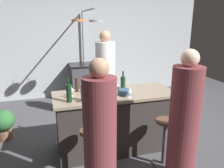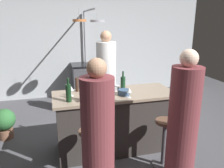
{
  "view_description": "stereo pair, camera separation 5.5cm",
  "coord_description": "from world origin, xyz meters",
  "px_view_note": "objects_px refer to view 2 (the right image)",
  "views": [
    {
      "loc": [
        -0.93,
        -2.98,
        1.93
      ],
      "look_at": [
        0.0,
        0.15,
        1.0
      ],
      "focal_mm": 35.7,
      "sensor_mm": 36.0,
      "label": 1
    },
    {
      "loc": [
        -0.88,
        -2.99,
        1.93
      ],
      "look_at": [
        0.0,
        0.15,
        1.0
      ],
      "focal_mm": 35.7,
      "sensor_mm": 36.0,
      "label": 2
    }
  ],
  "objects_px": {
    "wine_bottle_amber": "(107,91)",
    "wine_glass_near_left_guest": "(71,89)",
    "wine_bottle_rose": "(83,92)",
    "pepper_mill": "(77,85)",
    "wine_glass_near_right_guest": "(129,90)",
    "chef": "(106,80)",
    "stove_range": "(88,81)",
    "guest_right": "(183,126)",
    "wine_bottle_green": "(123,84)",
    "potted_plant": "(4,122)",
    "wine_glass_by_chef": "(84,95)",
    "bar_stool_left": "(90,152)",
    "mixing_bowl_steel": "(113,88)",
    "bar_stool_right": "(164,141)",
    "wine_bottle_red": "(69,93)",
    "guest_left": "(98,141)",
    "mixing_bowl_blue": "(124,92)",
    "mixing_bowl_ceramic": "(90,89)"
  },
  "relations": [
    {
      "from": "stove_range",
      "to": "wine_glass_by_chef",
      "type": "relative_size",
      "value": 6.1
    },
    {
      "from": "bar_stool_left",
      "to": "wine_glass_near_left_guest",
      "type": "relative_size",
      "value": 4.66
    },
    {
      "from": "potted_plant",
      "to": "mixing_bowl_steel",
      "type": "distance_m",
      "value": 1.93
    },
    {
      "from": "stove_range",
      "to": "guest_left",
      "type": "xyz_separation_m",
      "value": [
        -0.47,
        -3.46,
        0.3
      ]
    },
    {
      "from": "pepper_mill",
      "to": "wine_bottle_amber",
      "type": "xyz_separation_m",
      "value": [
        0.35,
        -0.45,
        0.01
      ]
    },
    {
      "from": "mixing_bowl_blue",
      "to": "guest_left",
      "type": "bearing_deg",
      "value": -122.73
    },
    {
      "from": "stove_range",
      "to": "guest_left",
      "type": "height_order",
      "value": "guest_left"
    },
    {
      "from": "bar_stool_left",
      "to": "wine_bottle_amber",
      "type": "distance_m",
      "value": 0.82
    },
    {
      "from": "bar_stool_left",
      "to": "wine_bottle_amber",
      "type": "xyz_separation_m",
      "value": [
        0.32,
        0.41,
        0.64
      ]
    },
    {
      "from": "wine_bottle_green",
      "to": "pepper_mill",
      "type": "bearing_deg",
      "value": 163.33
    },
    {
      "from": "guest_right",
      "to": "wine_bottle_green",
      "type": "relative_size",
      "value": 5.25
    },
    {
      "from": "wine_glass_by_chef",
      "to": "guest_right",
      "type": "bearing_deg",
      "value": -33.94
    },
    {
      "from": "stove_range",
      "to": "wine_bottle_red",
      "type": "xyz_separation_m",
      "value": [
        -0.68,
        -2.63,
        0.58
      ]
    },
    {
      "from": "wine_bottle_red",
      "to": "mixing_bowl_ceramic",
      "type": "height_order",
      "value": "wine_bottle_red"
    },
    {
      "from": "stove_range",
      "to": "potted_plant",
      "type": "height_order",
      "value": "stove_range"
    },
    {
      "from": "pepper_mill",
      "to": "wine_bottle_rose",
      "type": "bearing_deg",
      "value": -86.44
    },
    {
      "from": "pepper_mill",
      "to": "mixing_bowl_blue",
      "type": "distance_m",
      "value": 0.72
    },
    {
      "from": "wine_bottle_amber",
      "to": "wine_glass_near_left_guest",
      "type": "bearing_deg",
      "value": 150.26
    },
    {
      "from": "guest_right",
      "to": "potted_plant",
      "type": "bearing_deg",
      "value": 142.12
    },
    {
      "from": "wine_glass_near_right_guest",
      "to": "wine_glass_by_chef",
      "type": "height_order",
      "value": "same"
    },
    {
      "from": "bar_stool_left",
      "to": "wine_bottle_rose",
      "type": "distance_m",
      "value": 0.78
    },
    {
      "from": "guest_left",
      "to": "mixing_bowl_steel",
      "type": "relative_size",
      "value": 7.48
    },
    {
      "from": "guest_right",
      "to": "wine_bottle_red",
      "type": "xyz_separation_m",
      "value": [
        -1.22,
        0.79,
        0.26
      ]
    },
    {
      "from": "bar_stool_right",
      "to": "wine_bottle_amber",
      "type": "distance_m",
      "value": 1.02
    },
    {
      "from": "wine_glass_by_chef",
      "to": "mixing_bowl_steel",
      "type": "xyz_separation_m",
      "value": [
        0.51,
        0.44,
        -0.08
      ]
    },
    {
      "from": "mixing_bowl_blue",
      "to": "mixing_bowl_ceramic",
      "type": "height_order",
      "value": "mixing_bowl_blue"
    },
    {
      "from": "potted_plant",
      "to": "mixing_bowl_blue",
      "type": "xyz_separation_m",
      "value": [
        1.81,
        -0.88,
        0.64
      ]
    },
    {
      "from": "wine_bottle_amber",
      "to": "wine_glass_near_left_guest",
      "type": "distance_m",
      "value": 0.52
    },
    {
      "from": "guest_left",
      "to": "mixing_bowl_ceramic",
      "type": "xyz_separation_m",
      "value": [
        0.13,
        1.16,
        0.19
      ]
    },
    {
      "from": "wine_bottle_green",
      "to": "mixing_bowl_blue",
      "type": "xyz_separation_m",
      "value": [
        -0.03,
        -0.15,
        -0.08
      ]
    },
    {
      "from": "pepper_mill",
      "to": "mixing_bowl_steel",
      "type": "relative_size",
      "value": 0.98
    },
    {
      "from": "potted_plant",
      "to": "wine_bottle_red",
      "type": "xyz_separation_m",
      "value": [
        1.02,
        -0.95,
        0.73
      ]
    },
    {
      "from": "bar_stool_left",
      "to": "mixing_bowl_steel",
      "type": "height_order",
      "value": "mixing_bowl_steel"
    },
    {
      "from": "guest_left",
      "to": "wine_bottle_amber",
      "type": "bearing_deg",
      "value": 69.43
    },
    {
      "from": "pepper_mill",
      "to": "wine_glass_near_left_guest",
      "type": "distance_m",
      "value": 0.22
    },
    {
      "from": "wine_bottle_rose",
      "to": "wine_glass_near_right_guest",
      "type": "relative_size",
      "value": 2.14
    },
    {
      "from": "chef",
      "to": "wine_glass_near_right_guest",
      "type": "relative_size",
      "value": 12.04
    },
    {
      "from": "chef",
      "to": "mixing_bowl_steel",
      "type": "relative_size",
      "value": 8.2
    },
    {
      "from": "potted_plant",
      "to": "wine_glass_near_right_guest",
      "type": "height_order",
      "value": "wine_glass_near_right_guest"
    },
    {
      "from": "chef",
      "to": "stove_range",
      "type": "bearing_deg",
      "value": 95.5
    },
    {
      "from": "wine_bottle_amber",
      "to": "wine_bottle_red",
      "type": "bearing_deg",
      "value": 176.05
    },
    {
      "from": "bar_stool_right",
      "to": "wine_bottle_red",
      "type": "relative_size",
      "value": 2.13
    },
    {
      "from": "pepper_mill",
      "to": "wine_glass_by_chef",
      "type": "distance_m",
      "value": 0.51
    },
    {
      "from": "wine_bottle_amber",
      "to": "wine_glass_near_right_guest",
      "type": "bearing_deg",
      "value": -6.18
    },
    {
      "from": "pepper_mill",
      "to": "wine_glass_by_chef",
      "type": "height_order",
      "value": "pepper_mill"
    },
    {
      "from": "stove_range",
      "to": "mixing_bowl_ceramic",
      "type": "distance_m",
      "value": 2.37
    },
    {
      "from": "wine_bottle_amber",
      "to": "wine_bottle_rose",
      "type": "bearing_deg",
      "value": 174.48
    },
    {
      "from": "chef",
      "to": "wine_bottle_amber",
      "type": "bearing_deg",
      "value": -103.74
    },
    {
      "from": "stove_range",
      "to": "wine_glass_near_right_guest",
      "type": "distance_m",
      "value": 2.75
    },
    {
      "from": "guest_right",
      "to": "wine_bottle_amber",
      "type": "height_order",
      "value": "guest_right"
    }
  ]
}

